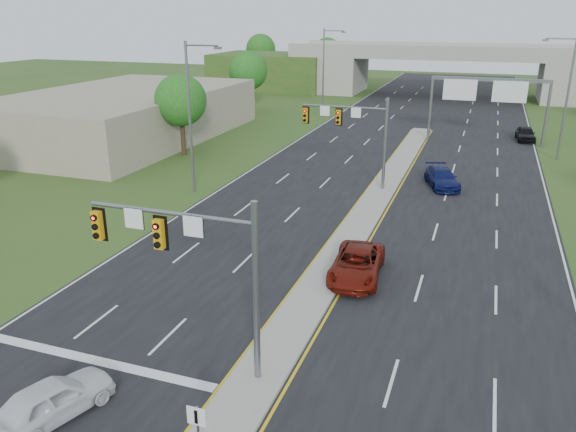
% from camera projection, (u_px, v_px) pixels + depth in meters
% --- Properties ---
extents(ground, '(240.00, 240.00, 0.00)m').
position_uv_depth(ground, '(258.00, 380.00, 20.81)').
color(ground, '#2B4F1C').
rests_on(ground, ground).
extents(road, '(24.00, 160.00, 0.02)m').
position_uv_depth(road, '(402.00, 160.00, 51.81)').
color(road, black).
rests_on(road, ground).
extents(median, '(2.00, 54.00, 0.16)m').
position_uv_depth(median, '(377.00, 197.00, 41.15)').
color(median, gray).
rests_on(median, road).
extents(lane_markings, '(23.72, 160.00, 0.01)m').
position_uv_depth(lane_markings, '(384.00, 176.00, 46.60)').
color(lane_markings, gold).
rests_on(lane_markings, road).
extents(signal_mast_near, '(6.62, 0.60, 7.00)m').
position_uv_depth(signal_mast_near, '(196.00, 256.00, 19.84)').
color(signal_mast_near, slate).
rests_on(signal_mast_near, ground).
extents(signal_mast_far, '(6.62, 0.60, 7.00)m').
position_uv_depth(signal_mast_far, '(356.00, 128.00, 41.98)').
color(signal_mast_far, slate).
rests_on(signal_mast_far, ground).
extents(keep_right_sign, '(0.60, 0.13, 2.20)m').
position_uv_depth(keep_right_sign, '(198.00, 427.00, 16.28)').
color(keep_right_sign, slate).
rests_on(keep_right_sign, ground).
extents(sign_gantry, '(11.58, 0.44, 6.67)m').
position_uv_depth(sign_gantry, '(487.00, 92.00, 56.71)').
color(sign_gantry, slate).
rests_on(sign_gantry, ground).
extents(overpass, '(80.00, 14.00, 8.10)m').
position_uv_depth(overpass, '(446.00, 74.00, 90.47)').
color(overpass, gray).
rests_on(overpass, ground).
extents(lightpole_l_mid, '(2.85, 0.25, 11.00)m').
position_uv_depth(lightpole_l_mid, '(192.00, 111.00, 40.61)').
color(lightpole_l_mid, slate).
rests_on(lightpole_l_mid, ground).
extents(lightpole_l_far, '(2.85, 0.25, 11.00)m').
position_uv_depth(lightpole_l_far, '(325.00, 69.00, 71.62)').
color(lightpole_l_far, slate).
rests_on(lightpole_l_far, ground).
extents(lightpole_r_far, '(2.85, 0.25, 11.00)m').
position_uv_depth(lightpole_r_far, '(566.00, 93.00, 49.98)').
color(lightpole_r_far, slate).
rests_on(lightpole_r_far, ground).
extents(tree_l_near, '(4.80, 4.80, 7.60)m').
position_uv_depth(tree_l_near, '(181.00, 100.00, 51.89)').
color(tree_l_near, '#382316').
rests_on(tree_l_near, ground).
extents(tree_l_mid, '(5.20, 5.20, 8.12)m').
position_uv_depth(tree_l_mid, '(248.00, 71.00, 75.18)').
color(tree_l_mid, '#382316').
rests_on(tree_l_mid, ground).
extents(tree_back_a, '(6.00, 6.00, 8.85)m').
position_uv_depth(tree_back_a, '(261.00, 49.00, 114.02)').
color(tree_back_a, '#382316').
rests_on(tree_back_a, ground).
extents(tree_back_b, '(5.60, 5.60, 8.32)m').
position_uv_depth(tree_back_b, '(327.00, 52.00, 109.73)').
color(tree_back_b, '#382316').
rests_on(tree_back_b, ground).
extents(commercial_building, '(18.00, 30.00, 5.00)m').
position_uv_depth(commercial_building, '(124.00, 114.00, 60.38)').
color(commercial_building, gray).
rests_on(commercial_building, ground).
extents(car_white, '(2.91, 4.46, 1.41)m').
position_uv_depth(car_white, '(53.00, 399.00, 18.67)').
color(car_white, silver).
rests_on(car_white, road).
extents(car_far_a, '(2.81, 5.43, 1.46)m').
position_uv_depth(car_far_a, '(357.00, 264.00, 28.61)').
color(car_far_a, '#631309').
rests_on(car_far_a, road).
extents(car_far_b, '(3.47, 5.23, 1.41)m').
position_uv_depth(car_far_b, '(442.00, 178.00, 43.63)').
color(car_far_b, '#0C1248').
rests_on(car_far_b, road).
extents(car_far_c, '(2.12, 4.47, 1.47)m').
position_uv_depth(car_far_c, '(526.00, 134.00, 59.41)').
color(car_far_c, black).
rests_on(car_far_c, road).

